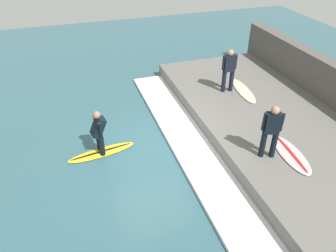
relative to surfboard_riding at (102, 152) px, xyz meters
name	(u,v)px	position (x,y,z in m)	size (l,w,h in m)	color
ground_plane	(150,148)	(1.44, -0.23, -0.03)	(28.00, 28.00, 0.00)	#335B66
concrete_ledge	(266,119)	(5.41, -0.23, 0.22)	(4.40, 9.82, 0.51)	#66635E
back_wall	(332,91)	(7.86, -0.23, 0.87)	(0.50, 10.31, 1.81)	#544F49
wave_foam_crest	(187,140)	(2.62, -0.23, 0.02)	(1.19, 9.33, 0.11)	white
surfboard_riding	(102,152)	(0.00, 0.00, 0.00)	(2.07, 0.76, 0.07)	yellow
surfer_riding	(99,130)	(0.00, 0.00, 0.79)	(0.50, 0.64, 1.38)	black
surfer_waiting_near	(271,129)	(4.15, -2.16, 1.34)	(0.50, 0.36, 1.54)	black
surfboard_waiting_near	(291,154)	(4.81, -2.35, 0.51)	(0.78, 1.79, 0.07)	beige
surfer_waiting_far	(229,68)	(4.85, 1.59, 1.36)	(0.53, 0.28, 1.57)	black
surfboard_waiting_far	(243,90)	(5.42, 1.37, 0.51)	(0.73, 2.00, 0.06)	beige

